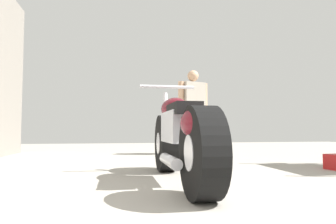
{
  "coord_description": "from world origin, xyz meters",
  "views": [
    {
      "loc": [
        -0.97,
        -0.27,
        0.49
      ],
      "look_at": [
        -0.32,
        3.46,
        0.71
      ],
      "focal_mm": 32.18,
      "sensor_mm": 36.0,
      "label": 1
    }
  ],
  "objects": [
    {
      "name": "ground_plane",
      "position": [
        0.0,
        3.15,
        0.0
      ],
      "size": [
        15.14,
        15.14,
        0.0
      ],
      "primitive_type": "plane",
      "color": "#9E998E"
    },
    {
      "name": "motorcycle_maroon_cruiser",
      "position": [
        -0.38,
        2.46,
        0.43
      ],
      "size": [
        0.64,
        2.15,
        1.01
      ],
      "color": "black",
      "rests_on": "ground_plane"
    },
    {
      "name": "mechanic_in_blue",
      "position": [
        0.55,
        5.54,
        0.95
      ],
      "size": [
        0.67,
        0.37,
        1.68
      ],
      "color": "#2D3851",
      "rests_on": "ground_plane"
    }
  ]
}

